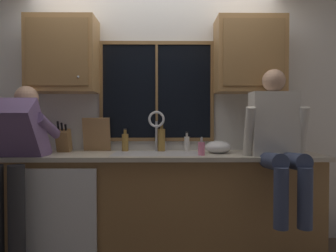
% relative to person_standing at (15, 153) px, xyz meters
% --- Properties ---
extents(back_wall, '(5.44, 0.12, 2.55)m').
position_rel_person_standing_xyz_m(back_wall, '(1.14, 0.67, 0.32)').
color(back_wall, silver).
rests_on(back_wall, floor).
extents(window_glass, '(1.10, 0.02, 0.95)m').
position_rel_person_standing_xyz_m(window_glass, '(1.17, 0.60, 0.57)').
color(window_glass, black).
extents(window_frame_top, '(1.17, 0.02, 0.04)m').
position_rel_person_standing_xyz_m(window_frame_top, '(1.17, 0.59, 1.06)').
color(window_frame_top, brown).
extents(window_frame_bottom, '(1.17, 0.02, 0.04)m').
position_rel_person_standing_xyz_m(window_frame_bottom, '(1.17, 0.59, 0.08)').
color(window_frame_bottom, brown).
extents(window_frame_left, '(0.03, 0.02, 0.95)m').
position_rel_person_standing_xyz_m(window_frame_left, '(0.61, 0.59, 0.57)').
color(window_frame_left, brown).
extents(window_frame_right, '(0.03, 0.02, 0.95)m').
position_rel_person_standing_xyz_m(window_frame_right, '(1.74, 0.59, 0.57)').
color(window_frame_right, brown).
extents(window_mullion_center, '(0.02, 0.02, 0.95)m').
position_rel_person_standing_xyz_m(window_mullion_center, '(1.17, 0.59, 0.57)').
color(window_mullion_center, brown).
extents(lower_cabinet_run, '(3.04, 0.58, 0.88)m').
position_rel_person_standing_xyz_m(lower_cabinet_run, '(1.14, 0.32, -0.52)').
color(lower_cabinet_run, olive).
rests_on(lower_cabinet_run, floor).
extents(countertop, '(3.10, 0.62, 0.04)m').
position_rel_person_standing_xyz_m(countertop, '(1.14, 0.30, -0.06)').
color(countertop, beige).
rests_on(countertop, lower_cabinet_run).
extents(dishwasher_front, '(0.60, 0.02, 0.74)m').
position_rel_person_standing_xyz_m(dishwasher_front, '(0.38, -0.00, -0.50)').
color(dishwasher_front, white).
extents(upper_cabinet_left, '(0.65, 0.36, 0.72)m').
position_rel_person_standing_xyz_m(upper_cabinet_left, '(0.27, 0.44, 0.90)').
color(upper_cabinet_left, '#A87A47').
extents(upper_cabinet_right, '(0.65, 0.36, 0.72)m').
position_rel_person_standing_xyz_m(upper_cabinet_right, '(2.08, 0.44, 0.90)').
color(upper_cabinet_right, '#A87A47').
extents(sink, '(0.80, 0.46, 0.21)m').
position_rel_person_standing_xyz_m(sink, '(1.17, 0.31, -0.13)').
color(sink, '#B7B7BC').
rests_on(sink, lower_cabinet_run).
extents(faucet, '(0.18, 0.09, 0.40)m').
position_rel_person_standing_xyz_m(faucet, '(1.18, 0.49, 0.22)').
color(faucet, silver).
rests_on(faucet, countertop).
extents(person_standing, '(0.53, 0.70, 1.54)m').
position_rel_person_standing_xyz_m(person_standing, '(0.00, 0.00, 0.00)').
color(person_standing, '#262628').
rests_on(person_standing, floor).
extents(person_sitting_on_counter, '(0.54, 0.60, 1.26)m').
position_rel_person_standing_xyz_m(person_sitting_on_counter, '(2.22, 0.03, 0.15)').
color(person_sitting_on_counter, '#384260').
rests_on(person_sitting_on_counter, countertop).
extents(knife_block, '(0.12, 0.18, 0.32)m').
position_rel_person_standing_xyz_m(knife_block, '(0.27, 0.44, 0.07)').
color(knife_block, olive).
rests_on(knife_block, countertop).
extents(cutting_board, '(0.27, 0.09, 0.34)m').
position_rel_person_standing_xyz_m(cutting_board, '(0.57, 0.52, 0.13)').
color(cutting_board, '#997047').
rests_on(cutting_board, countertop).
extents(mixing_bowl, '(0.25, 0.25, 0.12)m').
position_rel_person_standing_xyz_m(mixing_bowl, '(1.76, 0.33, 0.02)').
color(mixing_bowl, silver).
rests_on(mixing_bowl, countertop).
extents(soap_dispenser, '(0.06, 0.07, 0.16)m').
position_rel_person_standing_xyz_m(soap_dispenser, '(1.58, 0.15, 0.03)').
color(soap_dispenser, pink).
rests_on(soap_dispenser, countertop).
extents(bottle_green_glass, '(0.07, 0.07, 0.29)m').
position_rel_person_standing_xyz_m(bottle_green_glass, '(1.22, 0.50, 0.09)').
color(bottle_green_glass, olive).
rests_on(bottle_green_glass, countertop).
extents(bottle_tall_clear, '(0.07, 0.07, 0.23)m').
position_rel_person_standing_xyz_m(bottle_tall_clear, '(0.86, 0.50, 0.06)').
color(bottle_tall_clear, olive).
rests_on(bottle_tall_clear, countertop).
extents(bottle_amber_small, '(0.05, 0.05, 0.20)m').
position_rel_person_standing_xyz_m(bottle_amber_small, '(1.47, 0.47, 0.05)').
color(bottle_amber_small, silver).
rests_on(bottle_amber_small, countertop).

